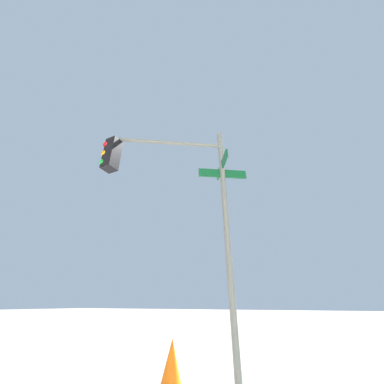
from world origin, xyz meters
name	(u,v)px	position (x,y,z in m)	size (l,w,h in m)	color
traffic_signal_near	(169,181)	(-5.79, -6.09, 3.62)	(2.86, 1.93, 5.10)	slate
traffic_cone	(172,360)	(-5.59, -6.84, 0.33)	(0.36, 0.36, 0.66)	orange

